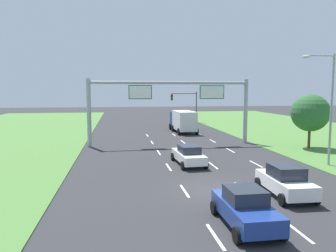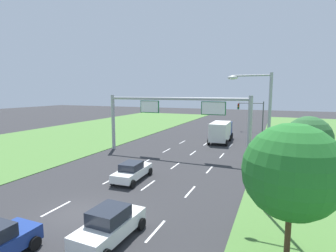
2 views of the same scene
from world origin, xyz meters
name	(u,v)px [view 1 (image 1 of 2)]	position (x,y,z in m)	size (l,w,h in m)	color
ground_plane	(214,190)	(0.00, 0.00, 0.00)	(200.00, 200.00, 0.00)	#2D2D30
lane_dashes_inner_left	(176,177)	(-1.75, 3.00, 0.00)	(0.14, 44.40, 0.01)	white
lane_dashes_inner_right	(226,175)	(1.75, 3.00, 0.00)	(0.14, 44.40, 0.01)	white
lane_dashes_slip	(274,173)	(5.25, 3.00, 0.00)	(0.14, 44.40, 0.01)	white
car_near_red	(245,208)	(-0.20, -5.21, 0.80)	(2.06, 4.13, 1.65)	navy
car_lead_silver	(189,155)	(-0.07, 6.63, 0.76)	(2.18, 4.58, 1.53)	white
car_mid_lane	(285,181)	(3.53, -1.70, 0.84)	(2.13, 4.23, 1.71)	white
box_truck	(183,120)	(3.45, 26.49, 1.64)	(2.84, 7.50, 2.99)	navy
sign_gantry	(172,99)	(0.16, 16.15, 4.86)	(17.24, 0.44, 7.00)	#9EA0A5
traffic_light_mast	(186,101)	(6.63, 39.53, 3.87)	(4.76, 0.49, 5.60)	#47494F
street_lamp	(327,100)	(10.15, 4.59, 5.08)	(2.61, 0.32, 8.50)	#9EA0A5
roadside_tree_mid	(310,113)	(13.37, 11.80, 3.58)	(3.72, 3.72, 5.45)	#513823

